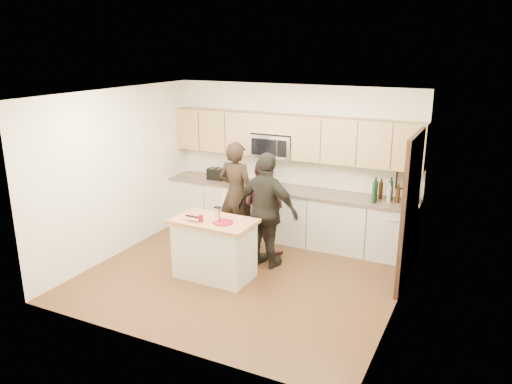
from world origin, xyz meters
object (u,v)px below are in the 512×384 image
at_px(island, 214,248).
at_px(woman_left, 236,194).
at_px(toaster, 217,174).
at_px(woman_right, 267,211).
at_px(woman_center, 264,206).

relative_size(island, woman_left, 0.67).
bearing_deg(woman_left, island, 106.65).
xyz_separation_m(toaster, woman_right, (1.56, -1.16, -0.14)).
xyz_separation_m(island, woman_right, (0.54, 0.69, 0.45)).
height_order(island, woman_right, woman_right).
distance_m(toaster, woman_center, 1.46).
relative_size(island, woman_right, 0.67).
height_order(woman_left, woman_right, woman_right).
height_order(woman_left, woman_center, woman_left).
relative_size(island, woman_center, 0.76).
xyz_separation_m(island, woman_left, (-0.31, 1.28, 0.45)).
xyz_separation_m(woman_center, woman_right, (0.29, -0.49, 0.11)).
bearing_deg(island, woman_left, 104.85).
bearing_deg(woman_center, toaster, -12.32).
relative_size(island, toaster, 3.73).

